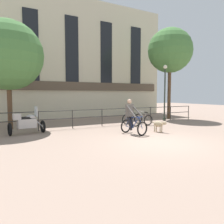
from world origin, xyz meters
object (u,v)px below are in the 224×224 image
at_px(parked_motorcycle, 27,123).
at_px(parked_bicycle_near_lamp, 131,120).
at_px(street_lamp, 165,89).
at_px(dog, 159,124).
at_px(parked_bicycle_mid_left, 143,119).
at_px(cyclist_with_bike, 132,118).

xyz_separation_m(parked_motorcycle, parked_bicycle_near_lamp, (6.13, 0.06, -0.20)).
distance_m(parked_motorcycle, street_lamp, 9.85).
relative_size(dog, parked_bicycle_mid_left, 0.78).
height_order(parked_motorcycle, street_lamp, street_lamp).
bearing_deg(parked_bicycle_near_lamp, dog, 88.46).
height_order(parked_bicycle_near_lamp, street_lamp, street_lamp).
bearing_deg(parked_motorcycle, dog, -120.66).
bearing_deg(street_lamp, dog, -135.21).
relative_size(cyclist_with_bike, dog, 1.95).
bearing_deg(cyclist_with_bike, parked_bicycle_near_lamp, 45.56).
xyz_separation_m(parked_bicycle_near_lamp, parked_bicycle_mid_left, (0.93, 0.00, -0.00)).
bearing_deg(dog, cyclist_with_bike, 151.51).
distance_m(parked_motorcycle, parked_bicycle_near_lamp, 6.14).
bearing_deg(parked_bicycle_mid_left, dog, 68.49).
relative_size(parked_bicycle_mid_left, street_lamp, 0.28).
bearing_deg(dog, parked_bicycle_near_lamp, 70.06).
height_order(cyclist_with_bike, dog, cyclist_with_bike).
xyz_separation_m(parked_bicycle_mid_left, street_lamp, (2.59, 0.86, 1.93)).
xyz_separation_m(parked_motorcycle, parked_bicycle_mid_left, (7.06, 0.06, -0.20)).
bearing_deg(street_lamp, cyclist_with_bike, -147.13).
xyz_separation_m(parked_bicycle_near_lamp, street_lamp, (3.52, 0.86, 1.93)).
distance_m(dog, parked_bicycle_near_lamp, 2.74).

